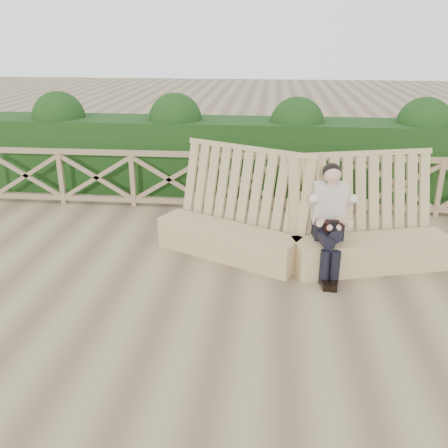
{
  "coord_description": "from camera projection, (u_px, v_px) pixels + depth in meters",
  "views": [
    {
      "loc": [
        0.53,
        -5.54,
        3.25
      ],
      "look_at": [
        -0.06,
        0.4,
        0.9
      ],
      "focal_mm": 40.0,
      "sensor_mm": 36.0,
      "label": 1
    }
  ],
  "objects": [
    {
      "name": "ground",
      "position": [
        226.0,
        301.0,
        6.37
      ],
      "size": [
        60.0,
        60.0,
        0.0
      ],
      "primitive_type": "plane",
      "color": "brown",
      "rests_on": "ground"
    },
    {
      "name": "bench",
      "position": [
        298.0,
        235.0,
        7.36
      ],
      "size": [
        4.35,
        1.69,
        1.61
      ],
      "rotation": [
        0.0,
        0.0,
        -0.18
      ],
      "color": "#9F885B",
      "rests_on": "ground"
    },
    {
      "name": "woman",
      "position": [
        330.0,
        217.0,
        6.87
      ],
      "size": [
        0.48,
        0.97,
        1.56
      ],
      "rotation": [
        0.0,
        0.0,
        0.1
      ],
      "color": "black",
      "rests_on": "ground"
    },
    {
      "name": "guardrail",
      "position": [
        243.0,
        181.0,
        9.41
      ],
      "size": [
        10.1,
        0.09,
        1.1
      ],
      "color": "#8E7753",
      "rests_on": "ground"
    },
    {
      "name": "hedge",
      "position": [
        247.0,
        156.0,
        10.45
      ],
      "size": [
        12.0,
        1.2,
        1.5
      ],
      "primitive_type": "cube",
      "color": "black",
      "rests_on": "ground"
    }
  ]
}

